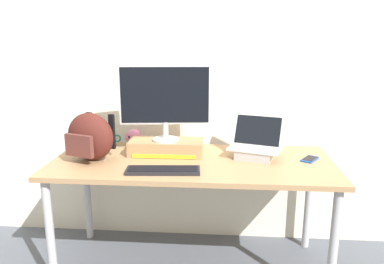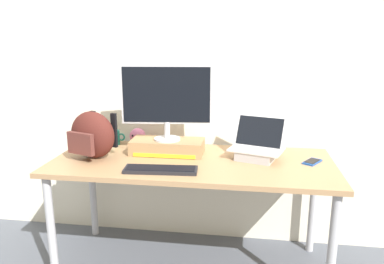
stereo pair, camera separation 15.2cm
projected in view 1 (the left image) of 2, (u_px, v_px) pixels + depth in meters
back_wall at (197, 64)px, 2.63m from camera, size 7.00×0.10×2.60m
desk at (192, 171)px, 2.34m from camera, size 1.73×0.74×0.74m
toner_box_yellow at (166, 147)px, 2.43m from camera, size 0.47×0.21×0.09m
desktop_monitor at (165, 99)px, 2.35m from camera, size 0.57×0.17×0.48m
open_laptop at (255, 149)px, 2.36m from camera, size 0.37×0.30×0.26m
external_keyboard at (163, 170)px, 2.11m from camera, size 0.42×0.15×0.02m
messenger_backpack at (90, 137)px, 2.29m from camera, size 0.35×0.29×0.30m
coffee_mug at (110, 139)px, 2.62m from camera, size 0.13×0.08×0.10m
cell_phone at (310, 159)px, 2.32m from camera, size 0.13×0.15×0.01m
plush_toy at (134, 137)px, 2.63m from camera, size 0.11×0.11×0.11m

